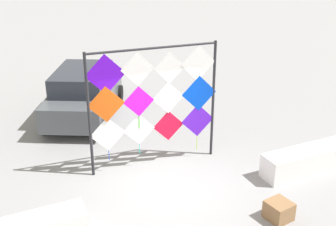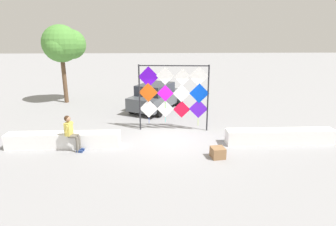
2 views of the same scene
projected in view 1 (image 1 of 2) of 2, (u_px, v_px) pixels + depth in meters
name	position (u px, v px, depth m)	size (l,w,h in m)	color
ground	(173.00, 191.00, 10.10)	(120.00, 120.00, 0.00)	gray
kite_display_rack	(154.00, 97.00, 10.52)	(3.31, 0.37, 3.14)	#232328
parked_car	(84.00, 92.00, 13.84)	(3.51, 4.53, 1.62)	#4C5156
cardboard_box_large	(279.00, 211.00, 9.05)	(0.49, 0.50, 0.40)	olive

